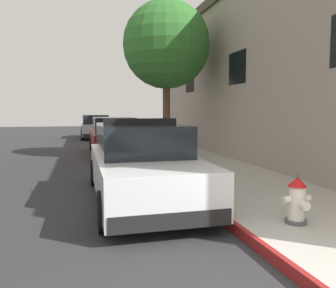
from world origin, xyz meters
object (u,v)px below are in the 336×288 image
at_px(parked_car_dark_far, 95,127).
at_px(street_tree, 166,45).
at_px(fire_hydrant, 297,200).
at_px(police_cruiser, 141,164).
at_px(parked_car_silver_ahead, 114,137).

relative_size(parked_car_dark_far, street_tree, 0.83).
relative_size(fire_hydrant, street_tree, 0.13).
relative_size(parked_car_dark_far, fire_hydrant, 6.37).
bearing_deg(street_tree, police_cruiser, -108.96).
distance_m(police_cruiser, fire_hydrant, 3.17).
bearing_deg(parked_car_dark_far, police_cruiser, -89.39).
bearing_deg(fire_hydrant, parked_car_silver_ahead, 99.43).
bearing_deg(fire_hydrant, street_tree, 88.96).
relative_size(parked_car_silver_ahead, street_tree, 0.83).
height_order(parked_car_silver_ahead, parked_car_dark_far, same).
relative_size(police_cruiser, parked_car_dark_far, 1.00).
xyz_separation_m(parked_car_silver_ahead, street_tree, (1.86, -1.78, 3.57)).
distance_m(parked_car_dark_far, fire_hydrant, 19.48).
bearing_deg(parked_car_dark_far, parked_car_silver_ahead, -87.67).
xyz_separation_m(police_cruiser, parked_car_silver_ahead, (0.19, 7.76, -0.00)).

